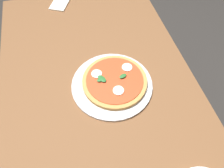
{
  "coord_description": "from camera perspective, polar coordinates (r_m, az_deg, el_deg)",
  "views": [
    {
      "loc": [
        0.47,
        -0.07,
        1.5
      ],
      "look_at": [
        -0.05,
        0.06,
        0.74
      ],
      "focal_mm": 34.63,
      "sensor_mm": 36.0,
      "label": 1
    }
  ],
  "objects": [
    {
      "name": "ground_plane",
      "position": [
        1.57,
        -1.63,
        -17.24
      ],
      "size": [
        6.0,
        6.0,
        0.0
      ],
      "primitive_type": "plane",
      "color": "#2D2B28"
    },
    {
      "name": "dining_table",
      "position": [
        0.99,
        -2.49,
        -6.16
      ],
      "size": [
        1.58,
        0.85,
        0.73
      ],
      "color": "brown",
      "rests_on": "ground_plane"
    },
    {
      "name": "serving_tray",
      "position": [
        0.93,
        0.0,
        -0.14
      ],
      "size": [
        0.35,
        0.35,
        0.01
      ],
      "primitive_type": "cylinder",
      "color": "silver",
      "rests_on": "dining_table"
    },
    {
      "name": "pizza",
      "position": [
        0.92,
        0.7,
        0.85
      ],
      "size": [
        0.28,
        0.28,
        0.03
      ],
      "color": "tan",
      "rests_on": "serving_tray"
    },
    {
      "name": "napkin",
      "position": [
        1.38,
        -13.59,
        19.93
      ],
      "size": [
        0.16,
        0.14,
        0.01
      ],
      "primitive_type": "cube",
      "rotation": [
        0.0,
        0.0,
        -0.46
      ],
      "color": "white",
      "rests_on": "dining_table"
    }
  ]
}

